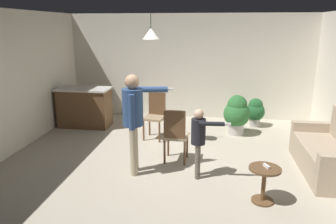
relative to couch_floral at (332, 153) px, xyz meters
name	(u,v)px	position (x,y,z in m)	size (l,w,h in m)	color
ground	(175,166)	(-2.63, -0.13, -0.33)	(7.68, 7.68, 0.00)	#B2A893
wall_back	(190,67)	(-2.63, 3.07, 1.02)	(6.40, 0.10, 2.70)	silver
couch_floral	(332,153)	(0.00, 0.00, 0.00)	(0.86, 1.81, 1.00)	tan
kitchen_counter	(85,107)	(-5.08, 1.84, 0.15)	(1.26, 0.66, 0.95)	brown
side_table_by_couch	(264,181)	(-1.27, -1.13, 0.00)	(0.44, 0.44, 0.52)	brown
person_adult	(134,114)	(-3.26, -0.49, 0.70)	(0.79, 0.57, 1.67)	tan
person_child	(199,136)	(-2.21, -0.50, 0.38)	(0.61, 0.33, 1.15)	#60564C
dining_chair_by_counter	(176,134)	(-2.64, 0.03, 0.21)	(0.44, 0.44, 1.00)	brown
dining_chair_near_wall	(155,114)	(-3.23, 1.26, 0.21)	(0.48, 0.48, 1.00)	brown
potted_plant_corner	(255,111)	(-0.96, 2.40, 0.05)	(0.46, 0.46, 0.70)	#B7B2AD
potted_plant_by_wall	(237,113)	(-1.46, 1.73, 0.17)	(0.59, 0.59, 0.91)	#B7B2AD
spare_remote_on_table	(267,166)	(-1.25, -1.11, 0.21)	(0.04, 0.13, 0.04)	white
ceiling_light_pendant	(151,34)	(-3.20, 0.72, 1.92)	(0.32, 0.32, 0.55)	silver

